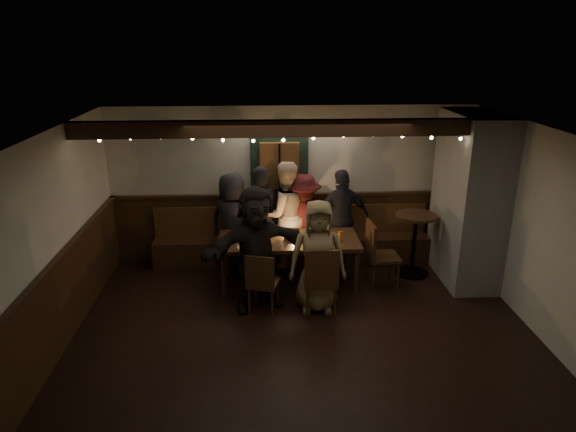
{
  "coord_description": "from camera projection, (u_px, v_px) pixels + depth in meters",
  "views": [
    {
      "loc": [
        -0.52,
        -5.76,
        3.64
      ],
      "look_at": [
        -0.1,
        1.6,
        1.05
      ],
      "focal_mm": 32.0,
      "sensor_mm": 36.0,
      "label": 1
    }
  ],
  "objects": [
    {
      "name": "room",
      "position": [
        366.0,
        217.0,
        7.7
      ],
      "size": [
        6.02,
        5.01,
        2.62
      ],
      "color": "black",
      "rests_on": "ground"
    },
    {
      "name": "person_c",
      "position": [
        285.0,
        214.0,
        8.4
      ],
      "size": [
        1.0,
        0.87,
        1.77
      ],
      "primitive_type": "imported",
      "rotation": [
        0.0,
        0.0,
        3.4
      ],
      "color": "#C6B096",
      "rests_on": "ground"
    },
    {
      "name": "chair_near_right",
      "position": [
        321.0,
        278.0,
        6.9
      ],
      "size": [
        0.47,
        0.47,
        1.01
      ],
      "color": "#321C13",
      "rests_on": "ground"
    },
    {
      "name": "chair_near_left",
      "position": [
        262.0,
        280.0,
        6.99
      ],
      "size": [
        0.49,
        0.49,
        0.89
      ],
      "color": "#321C13",
      "rests_on": "ground"
    },
    {
      "name": "chair_end",
      "position": [
        377.0,
        251.0,
        7.74
      ],
      "size": [
        0.49,
        0.49,
        1.03
      ],
      "color": "#321C13",
      "rests_on": "ground"
    },
    {
      "name": "person_b",
      "position": [
        260.0,
        218.0,
        8.3
      ],
      "size": [
        0.65,
        0.44,
        1.73
      ],
      "primitive_type": "imported",
      "rotation": [
        0.0,
        0.0,
        3.1
      ],
      "color": "black",
      "rests_on": "ground"
    },
    {
      "name": "person_g",
      "position": [
        318.0,
        256.0,
        7.01
      ],
      "size": [
        0.79,
        0.53,
        1.6
      ],
      "primitive_type": "imported",
      "rotation": [
        0.0,
        0.0,
        -0.02
      ],
      "color": "#927C51",
      "rests_on": "ground"
    },
    {
      "name": "dining_table",
      "position": [
        289.0,
        243.0,
        7.75
      ],
      "size": [
        2.11,
        0.9,
        0.91
      ],
      "color": "#321C13",
      "rests_on": "ground"
    },
    {
      "name": "person_a",
      "position": [
        233.0,
        222.0,
        8.27
      ],
      "size": [
        0.93,
        0.78,
        1.62
      ],
      "primitive_type": "imported",
      "rotation": [
        0.0,
        0.0,
        2.75
      ],
      "color": "black",
      "rests_on": "ground"
    },
    {
      "name": "person_d",
      "position": [
        303.0,
        220.0,
        8.43
      ],
      "size": [
        1.12,
        0.83,
        1.56
      ],
      "primitive_type": "imported",
      "rotation": [
        0.0,
        0.0,
        2.87
      ],
      "color": "#421315",
      "rests_on": "ground"
    },
    {
      "name": "person_e",
      "position": [
        342.0,
        218.0,
        8.44
      ],
      "size": [
        1.02,
        0.61,
        1.63
      ],
      "primitive_type": "imported",
      "rotation": [
        0.0,
        0.0,
        3.38
      ],
      "color": "#23232D",
      "rests_on": "ground"
    },
    {
      "name": "high_top",
      "position": [
        415.0,
        237.0,
        8.12
      ],
      "size": [
        0.64,
        0.64,
        1.01
      ],
      "color": "black",
      "rests_on": "ground"
    },
    {
      "name": "person_f",
      "position": [
        257.0,
        249.0,
        7.02
      ],
      "size": [
        1.73,
        1.08,
        1.78
      ],
      "primitive_type": "imported",
      "rotation": [
        0.0,
        0.0,
        0.37
      ],
      "color": "black",
      "rests_on": "ground"
    }
  ]
}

